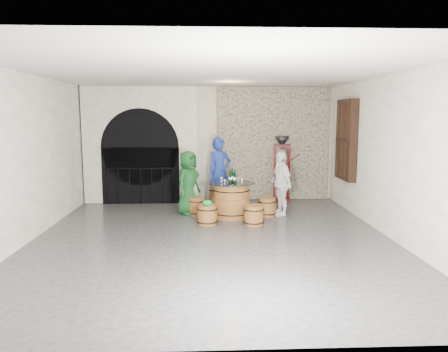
{
  "coord_description": "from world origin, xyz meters",
  "views": [
    {
      "loc": [
        -0.11,
        -8.05,
        2.38
      ],
      "look_at": [
        0.29,
        1.38,
        1.05
      ],
      "focal_mm": 34.0,
      "sensor_mm": 36.0,
      "label": 1
    }
  ],
  "objects_px": {
    "barrel_stool_far": "(223,201)",
    "side_barrel": "(217,197)",
    "wine_bottle_left": "(230,177)",
    "wine_bottle_center": "(235,177)",
    "barrel_stool_left": "(197,206)",
    "person_green": "(188,183)",
    "barrel_stool_right": "(267,207)",
    "barrel_stool_near_left": "(207,215)",
    "person_white": "(281,184)",
    "corking_press": "(282,164)",
    "barrel_stool_near_right": "(254,215)",
    "barrel_table": "(231,200)",
    "person_blue": "(220,172)",
    "wine_bottle_right": "(232,176)"
  },
  "relations": [
    {
      "from": "barrel_stool_left",
      "to": "person_green",
      "type": "bearing_deg",
      "value": 160.73
    },
    {
      "from": "barrel_table",
      "to": "barrel_stool_near_left",
      "type": "xyz_separation_m",
      "value": [
        -0.57,
        -0.66,
        -0.2
      ]
    },
    {
      "from": "barrel_table",
      "to": "barrel_stool_left",
      "type": "xyz_separation_m",
      "value": [
        -0.83,
        0.29,
        -0.2
      ]
    },
    {
      "from": "wine_bottle_right",
      "to": "barrel_stool_near_left",
      "type": "bearing_deg",
      "value": -125.15
    },
    {
      "from": "person_green",
      "to": "barrel_stool_left",
      "type": "bearing_deg",
      "value": -77.42
    },
    {
      "from": "barrel_stool_near_right",
      "to": "corking_press",
      "type": "bearing_deg",
      "value": 67.42
    },
    {
      "from": "barrel_stool_right",
      "to": "person_blue",
      "type": "bearing_deg",
      "value": 133.65
    },
    {
      "from": "barrel_stool_right",
      "to": "barrel_stool_near_left",
      "type": "bearing_deg",
      "value": -151.77
    },
    {
      "from": "barrel_stool_near_right",
      "to": "side_barrel",
      "type": "height_order",
      "value": "side_barrel"
    },
    {
      "from": "wine_bottle_left",
      "to": "barrel_stool_near_right",
      "type": "bearing_deg",
      "value": -57.67
    },
    {
      "from": "wine_bottle_left",
      "to": "wine_bottle_center",
      "type": "height_order",
      "value": "same"
    },
    {
      "from": "barrel_stool_near_left",
      "to": "corking_press",
      "type": "distance_m",
      "value": 3.34
    },
    {
      "from": "person_green",
      "to": "wine_bottle_center",
      "type": "relative_size",
      "value": 4.79
    },
    {
      "from": "barrel_stool_near_left",
      "to": "wine_bottle_center",
      "type": "height_order",
      "value": "wine_bottle_center"
    },
    {
      "from": "barrel_stool_right",
      "to": "wine_bottle_center",
      "type": "relative_size",
      "value": 1.41
    },
    {
      "from": "barrel_stool_near_right",
      "to": "barrel_stool_near_left",
      "type": "bearing_deg",
      "value": 175.1
    },
    {
      "from": "barrel_stool_near_left",
      "to": "person_blue",
      "type": "height_order",
      "value": "person_blue"
    },
    {
      "from": "barrel_stool_near_left",
      "to": "wine_bottle_right",
      "type": "relative_size",
      "value": 1.41
    },
    {
      "from": "barrel_stool_left",
      "to": "person_green",
      "type": "xyz_separation_m",
      "value": [
        -0.2,
        0.07,
        0.56
      ]
    },
    {
      "from": "person_white",
      "to": "wine_bottle_right",
      "type": "xyz_separation_m",
      "value": [
        -1.17,
        0.04,
        0.19
      ]
    },
    {
      "from": "wine_bottle_left",
      "to": "wine_bottle_center",
      "type": "xyz_separation_m",
      "value": [
        0.1,
        -0.04,
        0.0
      ]
    },
    {
      "from": "barrel_table",
      "to": "wine_bottle_left",
      "type": "distance_m",
      "value": 0.55
    },
    {
      "from": "barrel_stool_far",
      "to": "barrel_stool_near_left",
      "type": "bearing_deg",
      "value": -105.2
    },
    {
      "from": "barrel_stool_far",
      "to": "person_green",
      "type": "bearing_deg",
      "value": -150.08
    },
    {
      "from": "wine_bottle_left",
      "to": "side_barrel",
      "type": "xyz_separation_m",
      "value": [
        -0.29,
        1.07,
        -0.68
      ]
    },
    {
      "from": "barrel_stool_far",
      "to": "corking_press",
      "type": "height_order",
      "value": "corking_press"
    },
    {
      "from": "wine_bottle_center",
      "to": "side_barrel",
      "type": "bearing_deg",
      "value": 109.12
    },
    {
      "from": "barrel_stool_right",
      "to": "person_blue",
      "type": "relative_size",
      "value": 0.25
    },
    {
      "from": "barrel_stool_near_left",
      "to": "corking_press",
      "type": "bearing_deg",
      "value": 49.72
    },
    {
      "from": "corking_press",
      "to": "barrel_stool_near_left",
      "type": "bearing_deg",
      "value": -119.31
    },
    {
      "from": "wine_bottle_center",
      "to": "barrel_stool_left",
      "type": "bearing_deg",
      "value": 159.83
    },
    {
      "from": "barrel_stool_near_left",
      "to": "wine_bottle_left",
      "type": "bearing_deg",
      "value": 50.09
    },
    {
      "from": "wine_bottle_right",
      "to": "person_green",
      "type": "bearing_deg",
      "value": 171.48
    },
    {
      "from": "barrel_table",
      "to": "corking_press",
      "type": "height_order",
      "value": "corking_press"
    },
    {
      "from": "barrel_stool_far",
      "to": "side_barrel",
      "type": "xyz_separation_m",
      "value": [
        -0.15,
        0.21,
        0.07
      ]
    },
    {
      "from": "person_white",
      "to": "barrel_stool_near_right",
      "type": "bearing_deg",
      "value": -56.8
    },
    {
      "from": "wine_bottle_left",
      "to": "wine_bottle_center",
      "type": "bearing_deg",
      "value": -23.72
    },
    {
      "from": "barrel_stool_near_right",
      "to": "wine_bottle_left",
      "type": "xyz_separation_m",
      "value": [
        -0.47,
        0.75,
        0.75
      ]
    },
    {
      "from": "barrel_stool_left",
      "to": "barrel_stool_near_right",
      "type": "bearing_deg",
      "value": -39.05
    },
    {
      "from": "barrel_stool_near_left",
      "to": "person_white",
      "type": "relative_size",
      "value": 0.29
    },
    {
      "from": "barrel_table",
      "to": "person_blue",
      "type": "xyz_separation_m",
      "value": [
        -0.24,
        1.27,
        0.5
      ]
    },
    {
      "from": "barrel_stool_left",
      "to": "barrel_stool_near_right",
      "type": "height_order",
      "value": "same"
    },
    {
      "from": "barrel_stool_right",
      "to": "person_white",
      "type": "bearing_deg",
      "value": 7.42
    },
    {
      "from": "barrel_stool_right",
      "to": "wine_bottle_center",
      "type": "xyz_separation_m",
      "value": [
        -0.79,
        -0.16,
        0.75
      ]
    },
    {
      "from": "person_green",
      "to": "barrel_table",
      "type": "bearing_deg",
      "value": -77.42
    },
    {
      "from": "corking_press",
      "to": "barrel_stool_left",
      "type": "bearing_deg",
      "value": -136.14
    },
    {
      "from": "barrel_stool_far",
      "to": "corking_press",
      "type": "bearing_deg",
      "value": 29.36
    },
    {
      "from": "barrel_stool_left",
      "to": "wine_bottle_center",
      "type": "distance_m",
      "value": 1.22
    },
    {
      "from": "person_green",
      "to": "corking_press",
      "type": "height_order",
      "value": "corking_press"
    },
    {
      "from": "side_barrel",
      "to": "corking_press",
      "type": "bearing_deg",
      "value": 21.84
    }
  ]
}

